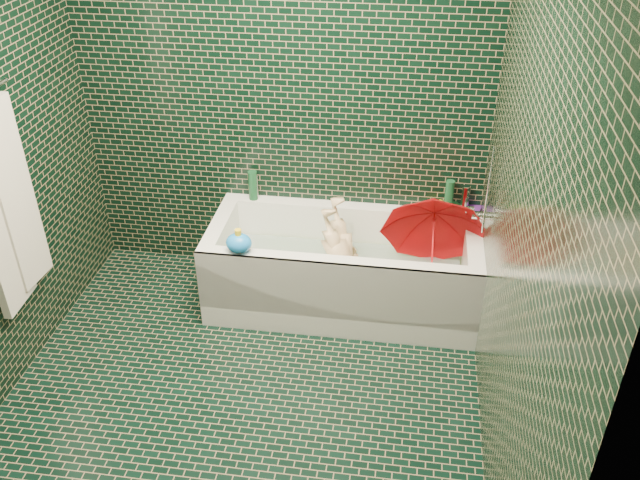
# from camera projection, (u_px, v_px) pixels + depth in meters

# --- Properties ---
(floor) EXTENTS (2.80, 2.80, 0.00)m
(floor) POSITION_uv_depth(u_px,v_px,m) (239.00, 408.00, 3.70)
(floor) COLOR black
(floor) RESTS_ON ground
(wall_back) EXTENTS (2.80, 0.00, 2.80)m
(wall_back) POSITION_uv_depth(u_px,v_px,m) (281.00, 98.00, 4.19)
(wall_back) COLOR black
(wall_back) RESTS_ON floor
(wall_front) EXTENTS (2.80, 0.00, 2.80)m
(wall_front) POSITION_uv_depth(u_px,v_px,m) (85.00, 462.00, 1.86)
(wall_front) COLOR black
(wall_front) RESTS_ON floor
(wall_right) EXTENTS (0.00, 2.80, 2.80)m
(wall_right) POSITION_uv_depth(u_px,v_px,m) (519.00, 232.00, 2.87)
(wall_right) COLOR black
(wall_right) RESTS_ON floor
(bathtub) EXTENTS (1.70, 0.75, 0.55)m
(bathtub) POSITION_uv_depth(u_px,v_px,m) (343.00, 277.00, 4.37)
(bathtub) COLOR white
(bathtub) RESTS_ON floor
(bath_mat) EXTENTS (1.35, 0.47, 0.01)m
(bath_mat) POSITION_uv_depth(u_px,v_px,m) (343.00, 282.00, 4.41)
(bath_mat) COLOR #50C126
(bath_mat) RESTS_ON bathtub
(water) EXTENTS (1.48, 0.53, 0.00)m
(water) POSITION_uv_depth(u_px,v_px,m) (343.00, 264.00, 4.34)
(water) COLOR silver
(water) RESTS_ON bathtub
(towel) EXTENTS (0.08, 0.44, 1.12)m
(towel) POSITION_uv_depth(u_px,v_px,m) (4.00, 207.00, 3.49)
(towel) COLOR #BBB5AD
(towel) RESTS_ON towel_rail
(faucet) EXTENTS (0.18, 0.19, 0.55)m
(faucet) POSITION_uv_depth(u_px,v_px,m) (482.00, 210.00, 3.98)
(faucet) COLOR silver
(faucet) RESTS_ON wall_right
(child) EXTENTS (0.94, 0.56, 0.39)m
(child) POSITION_uv_depth(u_px,v_px,m) (344.00, 265.00, 4.31)
(child) COLOR #E0BB8C
(child) RESTS_ON bathtub
(umbrella) EXTENTS (0.80, 0.87, 0.95)m
(umbrella) POSITION_uv_depth(u_px,v_px,m) (433.00, 246.00, 4.09)
(umbrella) COLOR red
(umbrella) RESTS_ON bathtub
(soap_bottle_a) EXTENTS (0.12, 0.12, 0.23)m
(soap_bottle_a) POSITION_uv_depth(u_px,v_px,m) (456.00, 215.00, 4.36)
(soap_bottle_a) COLOR white
(soap_bottle_a) RESTS_ON bathtub
(soap_bottle_b) EXTENTS (0.10, 0.11, 0.19)m
(soap_bottle_b) POSITION_uv_depth(u_px,v_px,m) (472.00, 216.00, 4.35)
(soap_bottle_b) COLOR #501F76
(soap_bottle_b) RESTS_ON bathtub
(soap_bottle_c) EXTENTS (0.16, 0.16, 0.16)m
(soap_bottle_c) POSITION_uv_depth(u_px,v_px,m) (450.00, 212.00, 4.39)
(soap_bottle_c) COLOR #134525
(soap_bottle_c) RESTS_ON bathtub
(bottle_right_tall) EXTENTS (0.07, 0.07, 0.24)m
(bottle_right_tall) POSITION_uv_depth(u_px,v_px,m) (449.00, 198.00, 4.32)
(bottle_right_tall) COLOR #134525
(bottle_right_tall) RESTS_ON bathtub
(bottle_right_pump) EXTENTS (0.07, 0.07, 0.20)m
(bottle_right_pump) POSITION_uv_depth(u_px,v_px,m) (465.00, 200.00, 4.33)
(bottle_right_pump) COLOR silver
(bottle_right_pump) RESTS_ON bathtub
(bottle_left_tall) EXTENTS (0.06, 0.06, 0.20)m
(bottle_left_tall) POSITION_uv_depth(u_px,v_px,m) (253.00, 185.00, 4.49)
(bottle_left_tall) COLOR #134525
(bottle_left_tall) RESTS_ON bathtub
(bottle_left_short) EXTENTS (0.07, 0.07, 0.17)m
(bottle_left_short) POSITION_uv_depth(u_px,v_px,m) (254.00, 187.00, 4.50)
(bottle_left_short) COLOR white
(bottle_left_short) RESTS_ON bathtub
(rubber_duck) EXTENTS (0.11, 0.07, 0.09)m
(rubber_duck) POSITION_uv_depth(u_px,v_px,m) (435.00, 207.00, 4.38)
(rubber_duck) COLOR yellow
(rubber_duck) RESTS_ON bathtub
(bath_toy) EXTENTS (0.18, 0.17, 0.15)m
(bath_toy) POSITION_uv_depth(u_px,v_px,m) (239.00, 243.00, 3.96)
(bath_toy) COLOR #1A7FEE
(bath_toy) RESTS_ON bathtub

